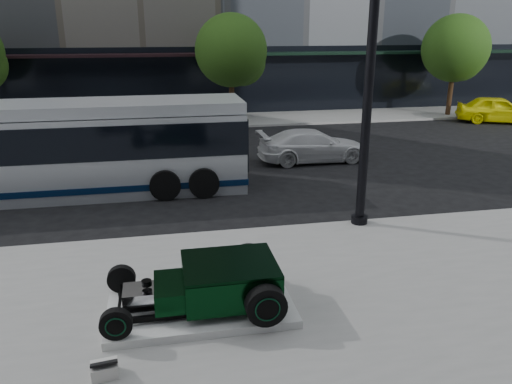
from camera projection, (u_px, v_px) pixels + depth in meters
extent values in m
plane|color=black|center=(263.00, 205.00, 15.13)|extent=(120.00, 120.00, 0.00)
cube|color=gray|center=(212.00, 121.00, 28.13)|extent=(70.00, 4.00, 0.12)
cube|color=black|center=(28.00, 85.00, 27.73)|extent=(22.00, 0.50, 4.00)
cube|color=black|center=(409.00, 77.00, 31.94)|extent=(24.00, 0.50, 4.00)
cube|color=black|center=(21.00, 56.00, 26.67)|extent=(22.00, 1.60, 0.15)
cube|color=black|center=(417.00, 52.00, 30.87)|extent=(24.00, 1.60, 0.15)
cylinder|color=black|center=(232.00, 98.00, 26.95)|extent=(0.28, 0.28, 2.60)
sphere|color=#173A10|center=(231.00, 50.00, 26.16)|extent=(3.80, 3.80, 3.80)
sphere|color=#173A10|center=(241.00, 62.00, 26.74)|extent=(2.60, 2.60, 2.60)
cylinder|color=black|center=(450.00, 92.00, 29.33)|extent=(0.28, 0.28, 2.60)
sphere|color=#173A10|center=(456.00, 48.00, 28.54)|extent=(3.80, 3.80, 3.80)
sphere|color=#173A10|center=(461.00, 59.00, 29.12)|extent=(2.60, 2.60, 2.60)
cube|color=silver|center=(201.00, 308.00, 9.25)|extent=(3.40, 1.80, 0.15)
cube|color=black|center=(203.00, 313.00, 8.78)|extent=(3.00, 0.08, 0.10)
cube|color=black|center=(199.00, 288.00, 9.62)|extent=(3.00, 0.08, 0.10)
cube|color=black|center=(230.00, 280.00, 9.19)|extent=(1.70, 1.45, 0.62)
cube|color=black|center=(230.00, 264.00, 9.08)|extent=(1.70, 1.45, 0.06)
cube|color=black|center=(170.00, 292.00, 9.02)|extent=(0.55, 1.05, 0.38)
cube|color=silver|center=(139.00, 297.00, 8.94)|extent=(0.55, 0.55, 0.34)
cylinder|color=black|center=(146.00, 283.00, 8.88)|extent=(0.18, 0.18, 0.10)
cylinder|color=black|center=(119.00, 305.00, 8.91)|extent=(0.06, 1.55, 0.06)
cylinder|color=black|center=(266.00, 306.00, 8.52)|extent=(0.72, 0.24, 0.72)
cylinder|color=black|center=(268.00, 309.00, 8.40)|extent=(0.37, 0.02, 0.37)
torus|color=#09341E|center=(268.00, 310.00, 8.39)|extent=(0.44, 0.02, 0.44)
cylinder|color=black|center=(248.00, 262.00, 10.10)|extent=(0.72, 0.24, 0.72)
cylinder|color=black|center=(247.00, 259.00, 10.22)|extent=(0.37, 0.02, 0.37)
torus|color=#09341E|center=(247.00, 259.00, 10.23)|extent=(0.44, 0.02, 0.44)
cylinder|color=black|center=(116.00, 324.00, 8.15)|extent=(0.54, 0.16, 0.54)
cylinder|color=black|center=(116.00, 327.00, 8.07)|extent=(0.28, 0.02, 0.28)
torus|color=#09341E|center=(116.00, 327.00, 8.06)|extent=(0.34, 0.02, 0.34)
cylinder|color=black|center=(121.00, 279.00, 9.60)|extent=(0.54, 0.16, 0.54)
cylinder|color=black|center=(122.00, 277.00, 9.68)|extent=(0.28, 0.02, 0.28)
torus|color=#09341E|center=(122.00, 276.00, 9.70)|extent=(0.34, 0.02, 0.34)
cube|color=silver|center=(105.00, 370.00, 7.54)|extent=(0.43, 0.35, 0.22)
cube|color=black|center=(104.00, 363.00, 7.50)|extent=(0.43, 0.33, 0.15)
cylinder|color=black|center=(370.00, 73.00, 12.18)|extent=(0.24, 0.24, 7.92)
cylinder|color=black|center=(359.00, 219.00, 13.41)|extent=(0.44, 0.44, 0.20)
cube|color=silver|center=(54.00, 155.00, 15.74)|extent=(12.00, 2.55, 2.55)
cube|color=#071C3F|center=(57.00, 181.00, 16.01)|extent=(12.05, 2.60, 0.20)
cube|color=black|center=(51.00, 137.00, 15.56)|extent=(12.05, 2.60, 1.05)
cube|color=silver|center=(47.00, 109.00, 15.27)|extent=(12.00, 2.40, 0.35)
cube|color=black|center=(242.00, 139.00, 16.76)|extent=(0.06, 2.30, 1.70)
cylinder|color=black|center=(165.00, 185.00, 15.40)|extent=(0.96, 0.28, 0.96)
cylinder|color=black|center=(163.00, 164.00, 17.82)|extent=(0.96, 0.28, 0.96)
cylinder|color=black|center=(204.00, 183.00, 15.62)|extent=(0.96, 0.28, 0.96)
cylinder|color=black|center=(197.00, 162.00, 18.04)|extent=(0.96, 0.28, 0.96)
imported|color=white|center=(313.00, 146.00, 19.80)|extent=(4.39, 1.85, 1.27)
imported|color=#FFF90E|center=(498.00, 109.00, 27.67)|extent=(4.62, 3.28, 1.46)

